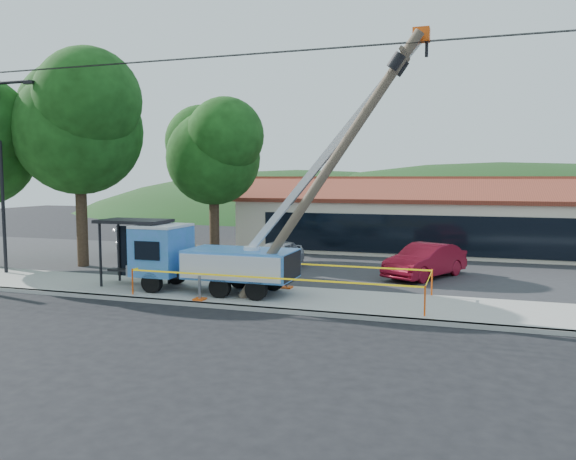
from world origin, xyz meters
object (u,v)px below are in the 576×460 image
(leaning_pole, at_px, (334,161))
(car_red, at_px, (425,280))
(car_white, at_px, (157,257))
(bus_shelter, at_px, (137,237))
(car_silver, at_px, (276,272))
(utility_truck, at_px, (211,255))

(leaning_pole, bearing_deg, car_red, 68.17)
(leaning_pole, bearing_deg, car_white, 143.76)
(bus_shelter, xyz_separation_m, car_red, (11.29, 5.68, -2.16))
(bus_shelter, distance_m, car_silver, 7.20)
(leaning_pole, bearing_deg, bus_shelter, 173.34)
(leaning_pole, bearing_deg, utility_truck, 172.62)
(bus_shelter, bearing_deg, car_silver, 50.90)
(car_silver, height_order, car_white, car_white)
(bus_shelter, relative_size, car_red, 0.61)
(car_silver, bearing_deg, car_red, 5.15)
(bus_shelter, bearing_deg, car_white, 115.79)
(utility_truck, height_order, leaning_pole, utility_truck)
(leaning_pole, relative_size, car_silver, 2.20)
(car_silver, bearing_deg, car_white, 163.28)
(car_red, distance_m, car_white, 15.70)
(car_red, bearing_deg, car_silver, -149.66)
(car_white, bearing_deg, car_red, -86.79)
(car_silver, height_order, car_red, car_red)
(car_red, relative_size, car_white, 0.87)
(leaning_pole, distance_m, car_red, 8.88)
(bus_shelter, distance_m, car_red, 12.83)
(utility_truck, height_order, bus_shelter, utility_truck)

